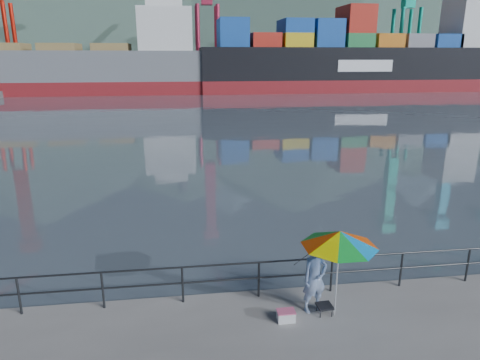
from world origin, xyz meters
The scene contains 12 objects.
harbor_water centered at (0.00, 130.00, 0.00)m, with size 500.00×280.00×0.00m, color #4E5B67.
far_dock centered at (10.00, 93.00, 0.00)m, with size 200.00×40.00×0.40m, color #514F4C.
guardrail centered at (0.00, 1.70, 0.52)m, with size 22.00×0.06×1.03m.
port_cranes centered at (31.00, 84.00, 16.00)m, with size 116.00×28.00×38.40m.
container_stacks centered at (33.47, 93.58, 2.74)m, with size 58.00×8.40×7.80m.
fisherman centered at (2.25, 0.88, 0.91)m, with size 0.66×0.43×1.81m, color #2B5692.
beach_umbrella centered at (2.72, 0.61, 2.05)m, with size 2.40×2.40×2.24m.
folding_stool centered at (2.48, 0.68, 0.13)m, with size 0.39×0.39×0.25m.
cooler_bag centered at (1.46, 0.53, 0.12)m, with size 0.42×0.28×0.24m, color silver.
fishing_rod centered at (2.19, 1.90, 0.00)m, with size 0.02×0.02×2.13m, color black.
bulk_carrier centered at (-17.67, 70.63, 4.12)m, with size 51.81×8.97×14.50m.
container_ship centered at (33.12, 70.46, 5.86)m, with size 57.27×9.54×18.10m.
Camera 1 is at (-0.86, -8.25, 6.19)m, focal length 32.00 mm.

